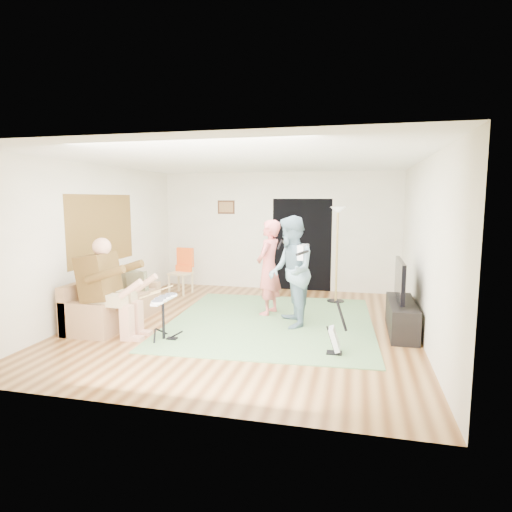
{
  "coord_description": "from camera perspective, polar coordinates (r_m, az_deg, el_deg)",
  "views": [
    {
      "loc": [
        1.78,
        -6.71,
        2.1
      ],
      "look_at": [
        0.11,
        0.3,
        1.13
      ],
      "focal_mm": 30.0,
      "sensor_mm": 36.0,
      "label": 1
    }
  ],
  "objects": [
    {
      "name": "floor",
      "position": [
        7.25,
        -1.44,
        -9.17
      ],
      "size": [
        6.0,
        6.0,
        0.0
      ],
      "primitive_type": "plane",
      "color": "brown",
      "rests_on": "ground"
    },
    {
      "name": "singer",
      "position": [
        7.72,
        1.71,
        -1.56
      ],
      "size": [
        0.53,
        0.7,
        1.73
      ],
      "primitive_type": "imported",
      "rotation": [
        0.0,
        0.0,
        -1.78
      ],
      "color": "#E06461",
      "rests_on": "floor"
    },
    {
      "name": "television",
      "position": [
        7.02,
        18.65,
        -2.99
      ],
      "size": [
        0.06,
        1.1,
        0.6
      ],
      "primitive_type": "cube",
      "color": "black",
      "rests_on": "tv_cabinet"
    },
    {
      "name": "picture_frame",
      "position": [
        10.16,
        -4.0,
        6.51
      ],
      "size": [
        0.42,
        0.03,
        0.32
      ],
      "primitive_type": "cube",
      "color": "#3F2314",
      "rests_on": "walls"
    },
    {
      "name": "window_blinds",
      "position": [
        8.28,
        -19.83,
        3.4
      ],
      "size": [
        0.0,
        2.05,
        2.05
      ],
      "primitive_type": "plane",
      "rotation": [
        1.57,
        0.0,
        1.57
      ],
      "color": "olive",
      "rests_on": "walls"
    },
    {
      "name": "guitar_held",
      "position": [
        6.94,
        6.3,
        0.52
      ],
      "size": [
        0.24,
        0.61,
        0.26
      ],
      "primitive_type": null,
      "rotation": [
        0.0,
        0.0,
        -0.21
      ],
      "color": "white",
      "rests_on": "guitarist"
    },
    {
      "name": "doorway",
      "position": [
        9.83,
        6.11,
        1.48
      ],
      "size": [
        2.1,
        0.0,
        2.1
      ],
      "primitive_type": "plane",
      "rotation": [
        1.57,
        0.0,
        0.0
      ],
      "color": "black",
      "rests_on": "walls"
    },
    {
      "name": "guitar_spare",
      "position": [
        5.98,
        10.5,
        -10.83
      ],
      "size": [
        0.27,
        0.24,
        0.76
      ],
      "color": "black",
      "rests_on": "floor"
    },
    {
      "name": "drum_kit",
      "position": [
        6.6,
        -12.25,
        -8.43
      ],
      "size": [
        0.36,
        0.65,
        0.66
      ],
      "color": "black",
      "rests_on": "floor"
    },
    {
      "name": "dining_chair",
      "position": [
        9.68,
        -9.91,
        -2.83
      ],
      "size": [
        0.5,
        0.52,
        1.01
      ],
      "rotation": [
        0.0,
        0.0,
        -0.19
      ],
      "color": "#D3C089",
      "rests_on": "floor"
    },
    {
      "name": "microphone",
      "position": [
        7.63,
        3.2,
        1.54
      ],
      "size": [
        0.06,
        0.06,
        0.24
      ],
      "primitive_type": null,
      "color": "black",
      "rests_on": "singer"
    },
    {
      "name": "drummer",
      "position": [
        6.93,
        -18.71,
        -5.33
      ],
      "size": [
        0.98,
        0.55,
        1.51
      ],
      "color": "#553C18",
      "rests_on": "sofa"
    },
    {
      "name": "ceiling",
      "position": [
        6.97,
        -1.52,
        12.6
      ],
      "size": [
        6.0,
        6.0,
        0.0
      ],
      "primitive_type": "plane",
      "rotation": [
        3.14,
        0.0,
        0.0
      ],
      "color": "white",
      "rests_on": "walls"
    },
    {
      "name": "tv_cabinet",
      "position": [
        7.16,
        18.84,
        -7.73
      ],
      "size": [
        0.4,
        1.4,
        0.5
      ],
      "primitive_type": "cube",
      "color": "black",
      "rests_on": "floor"
    },
    {
      "name": "sofa",
      "position": [
        7.77,
        -18.79,
        -6.48
      ],
      "size": [
        0.79,
        1.91,
        0.77
      ],
      "color": "#9B734D",
      "rests_on": "floor"
    },
    {
      "name": "area_rug",
      "position": [
        7.43,
        2.03,
        -8.69
      ],
      "size": [
        3.58,
        3.9,
        0.02
      ],
      "primitive_type": "cube",
      "rotation": [
        0.0,
        0.0,
        0.05
      ],
      "color": "#58814E",
      "rests_on": "floor"
    },
    {
      "name": "guitarist",
      "position": [
        7.01,
        4.64,
        -2.1
      ],
      "size": [
        0.92,
        1.05,
        1.83
      ],
      "primitive_type": "imported",
      "rotation": [
        0.0,
        0.0,
        -1.27
      ],
      "color": "#6D8E9F",
      "rests_on": "floor"
    },
    {
      "name": "walls",
      "position": [
        6.98,
        -1.48,
        1.5
      ],
      "size": [
        5.5,
        6.0,
        2.7
      ],
      "primitive_type": null,
      "color": "silver",
      "rests_on": "floor"
    },
    {
      "name": "torchiere_lamp",
      "position": [
        8.73,
        10.77,
        2.45
      ],
      "size": [
        0.35,
        0.35,
        1.94
      ],
      "color": "black",
      "rests_on": "floor"
    }
  ]
}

